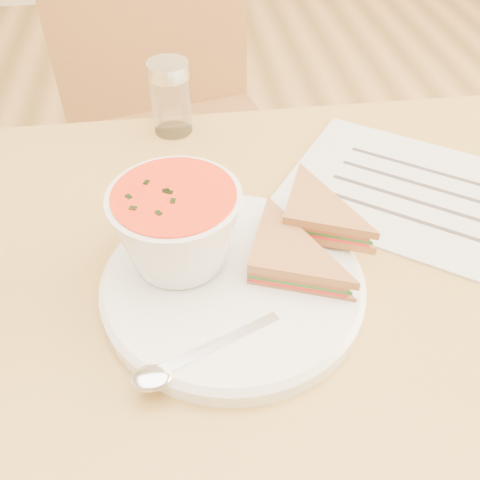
{
  "coord_description": "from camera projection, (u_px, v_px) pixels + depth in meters",
  "views": [
    {
      "loc": [
        -0.09,
        -0.36,
        1.16
      ],
      "look_at": [
        -0.04,
        0.02,
        0.8
      ],
      "focal_mm": 40.0,
      "sensor_mm": 36.0,
      "label": 1
    }
  ],
  "objects": [
    {
      "name": "soup_bowl",
      "position": [
        178.0,
        231.0,
        0.52
      ],
      "size": [
        0.15,
        0.15,
        0.09
      ],
      "primitive_type": null,
      "rotation": [
        0.0,
        0.0,
        -0.22
      ],
      "color": "white",
      "rests_on": "plate"
    },
    {
      "name": "plate",
      "position": [
        233.0,
        284.0,
        0.54
      ],
      "size": [
        0.34,
        0.34,
        0.02
      ],
      "primitive_type": null,
      "rotation": [
        0.0,
        0.0,
        -0.35
      ],
      "color": "white",
      "rests_on": "dining_table"
    },
    {
      "name": "sandwich_half_b",
      "position": [
        282.0,
        228.0,
        0.55
      ],
      "size": [
        0.13,
        0.13,
        0.03
      ],
      "primitive_type": null,
      "rotation": [
        0.0,
        0.0,
        -0.39
      ],
      "color": "#B57240",
      "rests_on": "plate"
    },
    {
      "name": "dining_table",
      "position": [
        268.0,
        449.0,
        0.81
      ],
      "size": [
        1.0,
        0.7,
        0.75
      ],
      "primitive_type": null,
      "color": "olive",
      "rests_on": "floor"
    },
    {
      "name": "chair_far",
      "position": [
        183.0,
        150.0,
        1.17
      ],
      "size": [
        0.54,
        0.54,
        1.0
      ],
      "primitive_type": null,
      "rotation": [
        0.0,
        0.0,
        3.38
      ],
      "color": "brown",
      "rests_on": "floor"
    },
    {
      "name": "spoon",
      "position": [
        206.0,
        351.0,
        0.47
      ],
      "size": [
        0.18,
        0.1,
        0.01
      ],
      "primitive_type": null,
      "rotation": [
        0.0,
        0.0,
        0.41
      ],
      "color": "silver",
      "rests_on": "plate"
    },
    {
      "name": "paper_menu",
      "position": [
        420.0,
        194.0,
        0.66
      ],
      "size": [
        0.39,
        0.37,
        0.0
      ],
      "primitive_type": null,
      "rotation": [
        0.0,
        0.0,
        -0.63
      ],
      "color": "white",
      "rests_on": "dining_table"
    },
    {
      "name": "sandwich_half_a",
      "position": [
        247.0,
        277.0,
        0.52
      ],
      "size": [
        0.14,
        0.14,
        0.03
      ],
      "primitive_type": null,
      "rotation": [
        0.0,
        0.0,
        -0.36
      ],
      "color": "#B57240",
      "rests_on": "plate"
    },
    {
      "name": "condiment_shaker",
      "position": [
        171.0,
        98.0,
        0.73
      ],
      "size": [
        0.07,
        0.07,
        0.1
      ],
      "primitive_type": null,
      "rotation": [
        0.0,
        0.0,
        -0.36
      ],
      "color": "silver",
      "rests_on": "dining_table"
    }
  ]
}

